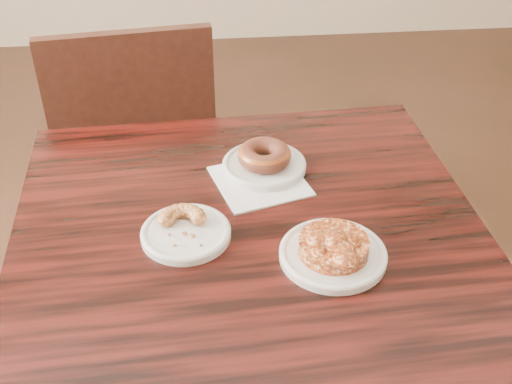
{
  "coord_description": "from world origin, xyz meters",
  "views": [
    {
      "loc": [
        -0.35,
        -1.01,
        1.46
      ],
      "look_at": [
        -0.26,
        -0.11,
        0.8
      ],
      "focal_mm": 45.0,
      "sensor_mm": 36.0,
      "label": 1
    }
  ],
  "objects": [
    {
      "name": "plate_cruller",
      "position": [
        -0.39,
        -0.16,
        0.76
      ],
      "size": [
        0.15,
        0.15,
        0.01
      ],
      "primitive_type": "cylinder",
      "color": "silver",
      "rests_on": "cafe_table"
    },
    {
      "name": "cafe_table",
      "position": [
        -0.27,
        -0.16,
        0.38
      ],
      "size": [
        0.85,
        0.85,
        0.75
      ],
      "primitive_type": "cube",
      "rotation": [
        0.0,
        0.0,
        0.05
      ],
      "color": "black",
      "rests_on": "floor"
    },
    {
      "name": "plate_fritter",
      "position": [
        -0.15,
        -0.24,
        0.76
      ],
      "size": [
        0.18,
        0.18,
        0.01
      ],
      "primitive_type": "cylinder",
      "color": "white",
      "rests_on": "cafe_table"
    },
    {
      "name": "cruller_fragment",
      "position": [
        -0.39,
        -0.16,
        0.77
      ],
      "size": [
        0.1,
        0.1,
        0.03
      ],
      "primitive_type": null,
      "color": "#603313",
      "rests_on": "plate_cruller"
    },
    {
      "name": "plate_donut",
      "position": [
        -0.23,
        0.03,
        0.76
      ],
      "size": [
        0.16,
        0.16,
        0.01
      ],
      "primitive_type": "cylinder",
      "color": "silver",
      "rests_on": "napkin"
    },
    {
      "name": "napkin",
      "position": [
        -0.24,
        -0.01,
        0.75
      ],
      "size": [
        0.2,
        0.2,
        0.0
      ],
      "primitive_type": "cube",
      "rotation": [
        0.0,
        0.0,
        0.28
      ],
      "color": "white",
      "rests_on": "cafe_table"
    },
    {
      "name": "glazed_donut",
      "position": [
        -0.23,
        0.03,
        0.78
      ],
      "size": [
        0.1,
        0.1,
        0.04
      ],
      "primitive_type": "torus",
      "color": "#964615",
      "rests_on": "plate_donut"
    },
    {
      "name": "apple_fritter",
      "position": [
        -0.15,
        -0.24,
        0.78
      ],
      "size": [
        0.16,
        0.16,
        0.04
      ],
      "primitive_type": null,
      "color": "#411407",
      "rests_on": "plate_fritter"
    },
    {
      "name": "chair_far",
      "position": [
        -0.53,
        0.57,
        0.45
      ],
      "size": [
        0.49,
        0.49,
        0.9
      ],
      "primitive_type": null,
      "rotation": [
        0.0,
        0.0,
        3.26
      ],
      "color": "black",
      "rests_on": "floor"
    }
  ]
}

